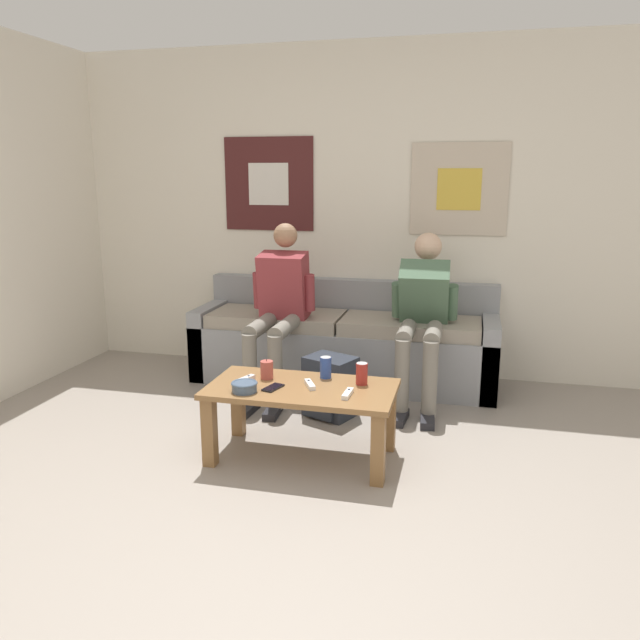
{
  "coord_description": "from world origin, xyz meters",
  "views": [
    {
      "loc": [
        0.81,
        -2.27,
        1.58
      ],
      "look_at": [
        -0.09,
        1.42,
        0.68
      ],
      "focal_mm": 35.0,
      "sensor_mm": 36.0,
      "label": 1
    }
  ],
  "objects_px": {
    "backpack": "(330,388)",
    "game_controller_near_left": "(310,385)",
    "ceramic_bowl": "(244,386)",
    "pillar_candle": "(267,370)",
    "drink_can_red": "(362,374)",
    "person_seated_teen": "(423,310)",
    "couch": "(344,344)",
    "drink_can_blue": "(326,367)",
    "game_controller_far_center": "(348,394)",
    "coffee_table": "(302,400)",
    "game_controller_near_right": "(245,379)",
    "cell_phone": "(273,388)",
    "person_seated_adult": "(279,304)"
  },
  "relations": [
    {
      "from": "coffee_table",
      "to": "couch",
      "type": "bearing_deg",
      "value": 91.86
    },
    {
      "from": "person_seated_adult",
      "to": "game_controller_near_left",
      "type": "distance_m",
      "value": 1.14
    },
    {
      "from": "pillar_candle",
      "to": "drink_can_red",
      "type": "bearing_deg",
      "value": 3.0
    },
    {
      "from": "ceramic_bowl",
      "to": "game_controller_far_center",
      "type": "distance_m",
      "value": 0.56
    },
    {
      "from": "person_seated_teen",
      "to": "game_controller_near_left",
      "type": "bearing_deg",
      "value": -115.36
    },
    {
      "from": "couch",
      "to": "pillar_candle",
      "type": "height_order",
      "value": "couch"
    },
    {
      "from": "couch",
      "to": "coffee_table",
      "type": "height_order",
      "value": "couch"
    },
    {
      "from": "game_controller_far_center",
      "to": "cell_phone",
      "type": "xyz_separation_m",
      "value": [
        -0.42,
        0.02,
        -0.01
      ]
    },
    {
      "from": "drink_can_red",
      "to": "game_controller_near_left",
      "type": "relative_size",
      "value": 0.86
    },
    {
      "from": "ceramic_bowl",
      "to": "cell_phone",
      "type": "relative_size",
      "value": 0.97
    },
    {
      "from": "game_controller_far_center",
      "to": "drink_can_blue",
      "type": "bearing_deg",
      "value": 124.31
    },
    {
      "from": "couch",
      "to": "person_seated_teen",
      "type": "distance_m",
      "value": 0.77
    },
    {
      "from": "backpack",
      "to": "game_controller_near_left",
      "type": "height_order",
      "value": "game_controller_near_left"
    },
    {
      "from": "drink_can_blue",
      "to": "game_controller_far_center",
      "type": "xyz_separation_m",
      "value": [
        0.18,
        -0.27,
        -0.05
      ]
    },
    {
      "from": "person_seated_teen",
      "to": "game_controller_near_right",
      "type": "height_order",
      "value": "person_seated_teen"
    },
    {
      "from": "person_seated_teen",
      "to": "game_controller_near_right",
      "type": "bearing_deg",
      "value": -129.2
    },
    {
      "from": "drink_can_blue",
      "to": "game_controller_far_center",
      "type": "bearing_deg",
      "value": -55.69
    },
    {
      "from": "couch",
      "to": "cell_phone",
      "type": "height_order",
      "value": "couch"
    },
    {
      "from": "backpack",
      "to": "person_seated_teen",
      "type": "bearing_deg",
      "value": 39.8
    },
    {
      "from": "ceramic_bowl",
      "to": "game_controller_near_left",
      "type": "bearing_deg",
      "value": 27.12
    },
    {
      "from": "backpack",
      "to": "pillar_candle",
      "type": "xyz_separation_m",
      "value": [
        -0.24,
        -0.56,
        0.28
      ]
    },
    {
      "from": "person_seated_teen",
      "to": "pillar_candle",
      "type": "bearing_deg",
      "value": -127.96
    },
    {
      "from": "backpack",
      "to": "cell_phone",
      "type": "distance_m",
      "value": 0.77
    },
    {
      "from": "couch",
      "to": "drink_can_red",
      "type": "height_order",
      "value": "couch"
    },
    {
      "from": "game_controller_near_left",
      "to": "ceramic_bowl",
      "type": "bearing_deg",
      "value": -152.88
    },
    {
      "from": "ceramic_bowl",
      "to": "person_seated_teen",
      "type": "bearing_deg",
      "value": 56.31
    },
    {
      "from": "person_seated_teen",
      "to": "drink_can_blue",
      "type": "bearing_deg",
      "value": -117.01
    },
    {
      "from": "backpack",
      "to": "game_controller_near_left",
      "type": "distance_m",
      "value": 0.68
    },
    {
      "from": "coffee_table",
      "to": "game_controller_far_center",
      "type": "distance_m",
      "value": 0.31
    },
    {
      "from": "person_seated_adult",
      "to": "game_controller_far_center",
      "type": "height_order",
      "value": "person_seated_adult"
    },
    {
      "from": "ceramic_bowl",
      "to": "cell_phone",
      "type": "distance_m",
      "value": 0.16
    },
    {
      "from": "drink_can_red",
      "to": "game_controller_near_right",
      "type": "distance_m",
      "value": 0.66
    },
    {
      "from": "person_seated_teen",
      "to": "ceramic_bowl",
      "type": "xyz_separation_m",
      "value": [
        -0.85,
        -1.27,
        -0.2
      ]
    },
    {
      "from": "game_controller_far_center",
      "to": "couch",
      "type": "bearing_deg",
      "value": 102.34
    },
    {
      "from": "couch",
      "to": "drink_can_blue",
      "type": "distance_m",
      "value": 1.23
    },
    {
      "from": "couch",
      "to": "game_controller_near_left",
      "type": "bearing_deg",
      "value": -86.26
    },
    {
      "from": "backpack",
      "to": "game_controller_near_left",
      "type": "relative_size",
      "value": 2.8
    },
    {
      "from": "drink_can_blue",
      "to": "game_controller_far_center",
      "type": "distance_m",
      "value": 0.33
    },
    {
      "from": "coffee_table",
      "to": "game_controller_near_left",
      "type": "height_order",
      "value": "game_controller_near_left"
    },
    {
      "from": "person_seated_adult",
      "to": "person_seated_teen",
      "type": "height_order",
      "value": "person_seated_adult"
    },
    {
      "from": "pillar_candle",
      "to": "game_controller_far_center",
      "type": "bearing_deg",
      "value": -18.86
    },
    {
      "from": "drink_can_red",
      "to": "game_controller_near_left",
      "type": "bearing_deg",
      "value": -158.47
    },
    {
      "from": "game_controller_near_right",
      "to": "game_controller_far_center",
      "type": "relative_size",
      "value": 1.01
    },
    {
      "from": "game_controller_far_center",
      "to": "pillar_candle",
      "type": "bearing_deg",
      "value": 161.14
    },
    {
      "from": "person_seated_teen",
      "to": "game_controller_far_center",
      "type": "xyz_separation_m",
      "value": [
        -0.29,
        -1.2,
        -0.22
      ]
    },
    {
      "from": "pillar_candle",
      "to": "drink_can_blue",
      "type": "distance_m",
      "value": 0.34
    },
    {
      "from": "pillar_candle",
      "to": "game_controller_near_right",
      "type": "distance_m",
      "value": 0.14
    },
    {
      "from": "ceramic_bowl",
      "to": "backpack",
      "type": "bearing_deg",
      "value": 70.24
    },
    {
      "from": "couch",
      "to": "drink_can_red",
      "type": "distance_m",
      "value": 1.34
    },
    {
      "from": "coffee_table",
      "to": "backpack",
      "type": "height_order",
      "value": "coffee_table"
    }
  ]
}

